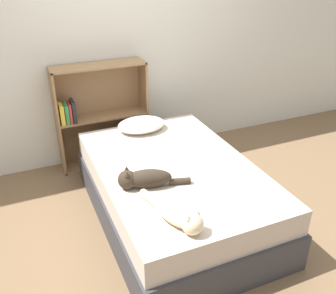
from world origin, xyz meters
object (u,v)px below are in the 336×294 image
(cat_light, at_px, (177,214))
(cat_dark, at_px, (143,179))
(bed, at_px, (175,192))
(bookshelf, at_px, (98,114))
(pillow, at_px, (141,125))

(cat_light, height_order, cat_dark, same)
(bed, relative_size, bookshelf, 1.74)
(bed, height_order, bookshelf, bookshelf)
(pillow, height_order, bookshelf, bookshelf)
(bed, distance_m, pillow, 0.80)
(bookshelf, bearing_deg, cat_light, -88.68)
(cat_light, distance_m, cat_dark, 0.46)
(pillow, bearing_deg, bookshelf, 122.06)
(cat_dark, bearing_deg, pillow, -93.10)
(bed, bearing_deg, cat_light, -113.12)
(cat_light, xyz_separation_m, cat_dark, (-0.06, 0.46, 0.00))
(bookshelf, bearing_deg, pillow, -57.94)
(cat_light, bearing_deg, cat_dark, 170.66)
(pillow, height_order, cat_dark, cat_dark)
(cat_light, bearing_deg, pillow, 152.81)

